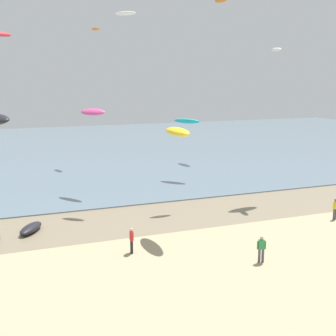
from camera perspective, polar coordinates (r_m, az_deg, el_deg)
name	(u,v)px	position (r m, az deg, el deg)	size (l,w,h in m)	color
wet_sand_strip	(104,223)	(36.15, -8.05, -6.91)	(120.00, 7.88, 0.01)	#84755B
sea	(48,150)	(73.73, -14.88, 2.15)	(160.00, 70.00, 0.10)	slate
person_nearest_camera	(132,240)	(29.76, -4.62, -8.99)	(0.27, 0.56, 1.71)	#232328
person_by_waterline	(335,208)	(38.93, 20.34, -4.79)	(0.55, 0.31, 1.71)	#4C4C56
person_far_down_beach	(261,248)	(28.80, 11.70, -9.90)	(0.55, 0.32, 1.71)	#4C4C56
grounded_kite	(31,228)	(35.24, -16.92, -7.29)	(2.86, 1.03, 0.57)	black
kite_aloft_1	(125,13)	(41.27, -5.39, 18.86)	(1.97, 0.63, 0.31)	white
kite_aloft_3	(276,49)	(42.84, 13.49, 14.34)	(1.82, 0.58, 0.29)	white
kite_aloft_5	(95,29)	(61.07, -9.14, 16.94)	(2.08, 0.67, 0.33)	orange
kite_aloft_6	(0,34)	(49.28, -20.43, 15.59)	(2.72, 0.87, 0.43)	red
kite_aloft_7	(93,112)	(44.14, -9.49, 7.00)	(3.06, 0.98, 0.49)	#E54C99
kite_aloft_8	(221,0)	(66.63, 6.70, 20.30)	(2.85, 0.91, 0.46)	orange
kite_aloft_10	(187,121)	(50.14, 2.38, 5.94)	(3.04, 0.97, 0.49)	#19B2B7
kite_aloft_13	(178,132)	(31.74, 1.21, 4.59)	(3.58, 1.15, 0.57)	yellow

